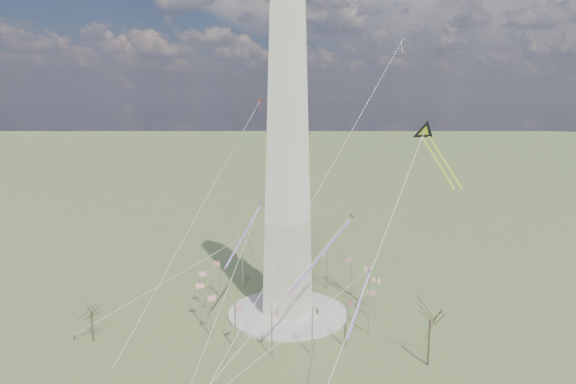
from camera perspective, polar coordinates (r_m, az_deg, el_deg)
The scene contains 14 objects.
ground at distance 159.30m, azimuth -0.02°, elevation -13.42°, with size 2000.00×2000.00×0.00m, color #3F542A.
plaza at distance 159.14m, azimuth -0.02°, elevation -13.29°, with size 36.00×36.00×0.80m, color #A29F94.
washington_monument at distance 146.60m, azimuth -0.02°, elevation 3.98°, with size 15.56×15.56×100.00m.
flagpole_ring at distance 156.49m, azimuth -0.02°, elevation -10.99°, with size 54.40×54.40×13.00m.
tree_near at distance 131.35m, azimuth 15.52°, elevation -13.25°, with size 10.02×10.02×17.54m.
tree_far at distance 149.34m, azimuth -21.04°, elevation -11.97°, with size 7.44×7.44×13.01m.
person_west at distance 154.87m, azimuth -22.62°, elevation -14.69°, with size 0.73×0.57×1.51m, color gray.
kite_delta_black at distance 135.66m, azimuth 15.12°, elevation 6.10°, with size 16.20×15.71×15.13m.
kite_diamond_purple at distance 173.01m, azimuth -4.36°, elevation -4.91°, with size 1.88×2.70×8.16m.
kite_streamer_left at distance 125.86m, azimuth 4.84°, elevation -5.56°, with size 6.78×22.22×15.51m.
kite_streamer_mid at distance 143.85m, azimuth -4.39°, elevation -3.74°, with size 3.91×20.93×14.39m.
kite_streamer_right at distance 149.85m, azimuth 8.22°, elevation -11.15°, with size 3.75×20.56×14.14m.
kite_small_red at distance 200.32m, azimuth -3.13°, elevation 9.96°, with size 1.39×2.25×5.14m.
kite_small_white at distance 180.75m, azimuth 12.54°, elevation 15.90°, with size 1.29×1.84×4.60m.
Camera 1 is at (75.80, -124.39, 64.46)m, focal length 32.00 mm.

